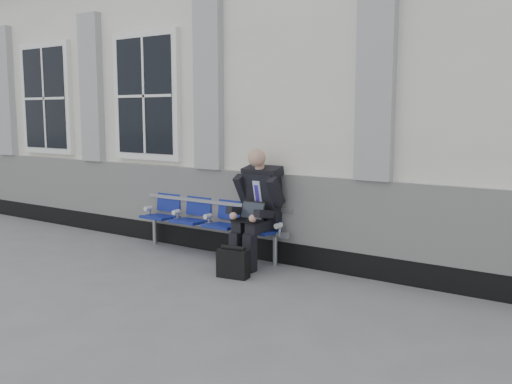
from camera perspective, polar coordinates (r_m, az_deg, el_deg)
The scene contains 5 objects.
ground at distance 8.57m, azimuth -19.21°, elevation -5.99°, with size 70.00×70.00×0.00m, color slate.
station_building at distance 10.74m, azimuth -4.49°, elevation 9.09°, with size 14.40×4.40×4.49m.
bench at distance 8.10m, azimuth -4.52°, elevation -2.35°, with size 2.60×0.47×0.91m.
businessman at distance 7.41m, azimuth 0.13°, elevation -1.21°, with size 0.64×0.86×1.53m.
briefcase at distance 6.98m, azimuth -2.30°, elevation -7.10°, with size 0.41×0.23×0.40m.
Camera 1 is at (6.79, -4.83, 1.98)m, focal length 40.00 mm.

